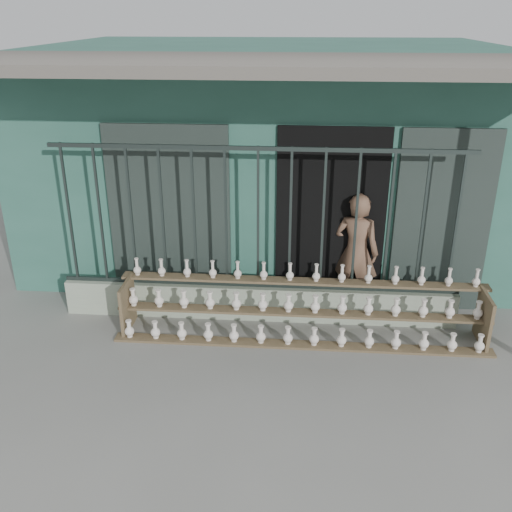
{
  "coord_description": "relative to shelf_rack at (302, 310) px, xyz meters",
  "views": [
    {
      "loc": [
        0.5,
        -5.18,
        3.68
      ],
      "look_at": [
        0.0,
        1.0,
        1.0
      ],
      "focal_mm": 40.0,
      "sensor_mm": 36.0,
      "label": 1
    }
  ],
  "objects": [
    {
      "name": "parapet_wall",
      "position": [
        -0.56,
        0.42,
        -0.14
      ],
      "size": [
        5.0,
        0.2,
        0.45
      ],
      "primitive_type": "cube",
      "color": "#9AA78F",
      "rests_on": "ground"
    },
    {
      "name": "security_fence",
      "position": [
        -0.56,
        0.42,
        0.98
      ],
      "size": [
        5.0,
        0.04,
        1.8
      ],
      "color": "#283330",
      "rests_on": "parapet_wall"
    },
    {
      "name": "shelf_rack",
      "position": [
        0.0,
        0.0,
        0.0
      ],
      "size": [
        4.5,
        0.68,
        0.85
      ],
      "color": "brown",
      "rests_on": "ground"
    },
    {
      "name": "workshop_building",
      "position": [
        -0.56,
        3.35,
        1.26
      ],
      "size": [
        7.4,
        6.6,
        3.21
      ],
      "color": "#2C5E4F",
      "rests_on": "ground"
    },
    {
      "name": "ground",
      "position": [
        -0.56,
        -0.88,
        -0.36
      ],
      "size": [
        60.0,
        60.0,
        0.0
      ],
      "primitive_type": "plane",
      "color": "slate"
    },
    {
      "name": "elderly_woman",
      "position": [
        0.68,
        0.81,
        0.43
      ],
      "size": [
        0.67,
        0.54,
        1.59
      ],
      "primitive_type": "imported",
      "rotation": [
        0.0,
        0.0,
        2.83
      ],
      "color": "brown",
      "rests_on": "ground"
    }
  ]
}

